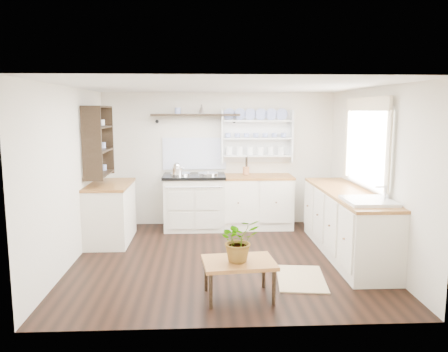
{
  "coord_description": "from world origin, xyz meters",
  "views": [
    {
      "loc": [
        -0.28,
        -5.69,
        2.0
      ],
      "look_at": [
        0.01,
        0.25,
        1.1
      ],
      "focal_mm": 35.0,
      "sensor_mm": 36.0,
      "label": 1
    }
  ],
  "objects": [
    {
      "name": "back_cabinets",
      "position": [
        0.6,
        1.6,
        0.46
      ],
      "size": [
        1.27,
        0.63,
        0.9
      ],
      "color": "#F0E5CF",
      "rests_on": "floor"
    },
    {
      "name": "floor",
      "position": [
        0.0,
        0.0,
        0.0
      ],
      "size": [
        4.0,
        3.8,
        0.01
      ],
      "primitive_type": "cube",
      "color": "black",
      "rests_on": "ground"
    },
    {
      "name": "wall_right",
      "position": [
        2.0,
        0.0,
        1.15
      ],
      "size": [
        0.02,
        3.8,
        2.3
      ],
      "primitive_type": "cube",
      "color": "silver",
      "rests_on": "ground"
    },
    {
      "name": "wall_left",
      "position": [
        -2.0,
        0.0,
        1.15
      ],
      "size": [
        0.02,
        3.8,
        2.3
      ],
      "primitive_type": "cube",
      "color": "silver",
      "rests_on": "ground"
    },
    {
      "name": "right_cabinets",
      "position": [
        1.7,
        0.1,
        0.46
      ],
      "size": [
        0.62,
        2.43,
        0.9
      ],
      "color": "#F0E5CF",
      "rests_on": "floor"
    },
    {
      "name": "center_table",
      "position": [
        0.09,
        -1.24,
        0.36
      ],
      "size": [
        0.81,
        0.61,
        0.41
      ],
      "rotation": [
        0.0,
        0.0,
        0.1
      ],
      "color": "brown",
      "rests_on": "floor"
    },
    {
      "name": "left_cabinets",
      "position": [
        -1.7,
        0.9,
        0.46
      ],
      "size": [
        0.62,
        1.13,
        0.9
      ],
      "color": "#F0E5CF",
      "rests_on": "floor"
    },
    {
      "name": "floor_rug",
      "position": [
        0.88,
        -0.77,
        0.01
      ],
      "size": [
        0.65,
        0.91,
        0.02
      ],
      "primitive_type": "cube",
      "rotation": [
        0.0,
        0.0,
        -0.12
      ],
      "color": "#9F7F5C",
      "rests_on": "floor"
    },
    {
      "name": "utensil_crock",
      "position": [
        0.45,
        1.68,
        0.97
      ],
      "size": [
        0.11,
        0.11,
        0.13
      ],
      "primitive_type": "cylinder",
      "color": "#AC693F",
      "rests_on": "back_cabinets"
    },
    {
      "name": "high_shelf",
      "position": [
        -0.4,
        1.78,
        1.91
      ],
      "size": [
        1.5,
        0.29,
        0.16
      ],
      "color": "black",
      "rests_on": "wall_back"
    },
    {
      "name": "belfast_sink",
      "position": [
        1.7,
        -0.65,
        0.8
      ],
      "size": [
        0.55,
        0.6,
        0.45
      ],
      "color": "white",
      "rests_on": "right_cabinets"
    },
    {
      "name": "kettle",
      "position": [
        -0.71,
        1.45,
        1.03
      ],
      "size": [
        0.17,
        0.17,
        0.21
      ],
      "primitive_type": null,
      "color": "silver",
      "rests_on": "aga_cooker"
    },
    {
      "name": "aga_cooker",
      "position": [
        -0.43,
        1.57,
        0.47
      ],
      "size": [
        1.04,
        0.72,
        0.96
      ],
      "color": "beige",
      "rests_on": "floor"
    },
    {
      "name": "ceiling",
      "position": [
        0.0,
        0.0,
        2.3
      ],
      "size": [
        4.0,
        3.8,
        0.01
      ],
      "primitive_type": "cube",
      "color": "white",
      "rests_on": "wall_back"
    },
    {
      "name": "left_shelving",
      "position": [
        -1.84,
        0.9,
        1.55
      ],
      "size": [
        0.28,
        0.8,
        1.05
      ],
      "primitive_type": "cube",
      "color": "black",
      "rests_on": "wall_left"
    },
    {
      "name": "potted_plant",
      "position": [
        0.09,
        -1.24,
        0.64
      ],
      "size": [
        0.51,
        0.48,
        0.46
      ],
      "primitive_type": "imported",
      "rotation": [
        0.0,
        0.0,
        0.35
      ],
      "color": "#3F7233",
      "rests_on": "center_table"
    },
    {
      "name": "wall_back",
      "position": [
        0.0,
        1.9,
        1.15
      ],
      "size": [
        4.0,
        0.02,
        2.3
      ],
      "primitive_type": "cube",
      "color": "silver",
      "rests_on": "ground"
    },
    {
      "name": "window",
      "position": [
        1.95,
        0.15,
        1.56
      ],
      "size": [
        0.08,
        1.55,
        1.22
      ],
      "color": "white",
      "rests_on": "wall_right"
    },
    {
      "name": "plate_rack",
      "position": [
        0.65,
        1.86,
        1.56
      ],
      "size": [
        1.2,
        0.22,
        0.9
      ],
      "color": "white",
      "rests_on": "wall_back"
    }
  ]
}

